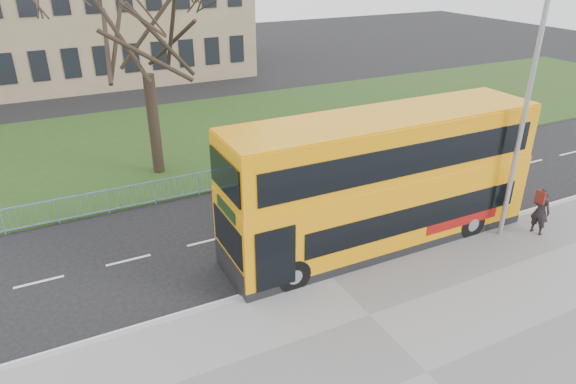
# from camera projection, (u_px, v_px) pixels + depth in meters

# --- Properties ---
(ground) EXTENTS (120.00, 120.00, 0.00)m
(ground) POSITION_uv_depth(u_px,v_px,m) (306.00, 253.00, 19.11)
(ground) COLOR black
(ground) RESTS_ON ground
(pavement) EXTENTS (80.00, 10.50, 0.12)m
(pavement) POSITION_uv_depth(u_px,v_px,m) (426.00, 374.00, 13.65)
(pavement) COLOR slate
(pavement) RESTS_ON ground
(kerb) EXTENTS (80.00, 0.20, 0.14)m
(kerb) POSITION_uv_depth(u_px,v_px,m) (327.00, 273.00, 17.83)
(kerb) COLOR #949497
(kerb) RESTS_ON ground
(grass_verge) EXTENTS (80.00, 15.40, 0.08)m
(grass_verge) POSITION_uv_depth(u_px,v_px,m) (192.00, 137.00, 30.62)
(grass_verge) COLOR #1E3C16
(grass_verge) RESTS_ON ground
(guard_railing) EXTENTS (40.00, 0.12, 1.10)m
(guard_railing) POSITION_uv_depth(u_px,v_px,m) (239.00, 176.00, 24.19)
(guard_railing) COLOR #79A8D8
(guard_railing) RESTS_ON ground
(bare_tree) EXTENTS (8.18, 8.18, 11.68)m
(bare_tree) POSITION_uv_depth(u_px,v_px,m) (146.00, 54.00, 23.40)
(bare_tree) COLOR black
(bare_tree) RESTS_ON grass_verge
(yellow_bus) EXTENTS (12.01, 2.92, 5.03)m
(yellow_bus) POSITION_uv_depth(u_px,v_px,m) (382.00, 179.00, 18.68)
(yellow_bus) COLOR orange
(yellow_bus) RESTS_ON ground
(pedestrian) EXTENTS (0.59, 0.78, 1.92)m
(pedestrian) POSITION_uv_depth(u_px,v_px,m) (541.00, 211.00, 19.87)
(pedestrian) COLOR black
(pedestrian) RESTS_ON pavement
(street_lamp) EXTENTS (1.90, 0.45, 8.98)m
(street_lamp) POSITION_uv_depth(u_px,v_px,m) (523.00, 113.00, 18.03)
(street_lamp) COLOR #94969D
(street_lamp) RESTS_ON pavement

